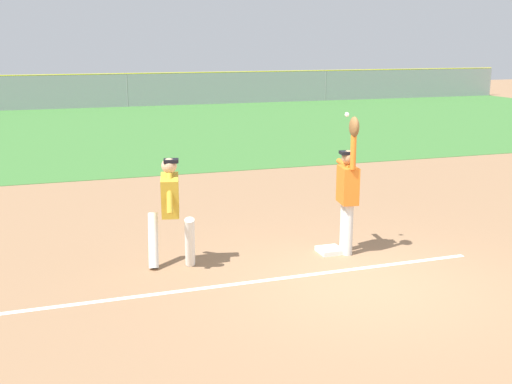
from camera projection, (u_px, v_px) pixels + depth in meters
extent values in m
plane|color=#936D4C|center=(363.00, 282.00, 9.34)|extent=(80.68, 80.68, 0.00)
cube|color=#3D7533|center=(157.00, 129.00, 25.49)|extent=(45.44, 18.19, 0.01)
cube|color=white|center=(85.00, 303.00, 8.59)|extent=(12.00, 0.26, 0.01)
cube|color=white|center=(330.00, 250.00, 10.63)|extent=(0.39, 0.39, 0.08)
cylinder|color=silver|center=(345.00, 226.00, 10.64)|extent=(0.17, 0.17, 0.85)
cylinder|color=silver|center=(348.00, 230.00, 10.45)|extent=(0.17, 0.17, 0.85)
cube|color=orange|center=(348.00, 185.00, 10.38)|extent=(0.32, 0.47, 0.60)
sphere|color=tan|center=(349.00, 157.00, 10.27)|extent=(0.26, 0.26, 0.23)
cube|color=black|center=(347.00, 153.00, 10.25)|extent=(0.25, 0.23, 0.05)
cylinder|color=orange|center=(353.00, 150.00, 10.02)|extent=(0.10, 0.10, 0.62)
cylinder|color=orange|center=(344.00, 164.00, 10.52)|extent=(0.18, 0.63, 0.09)
ellipsoid|color=brown|center=(354.00, 127.00, 9.94)|extent=(0.18, 0.30, 0.32)
cylinder|color=white|center=(190.00, 242.00, 9.80)|extent=(0.24, 0.45, 0.85)
cylinder|color=white|center=(153.00, 240.00, 9.89)|extent=(0.24, 0.45, 0.85)
cube|color=gold|center=(170.00, 195.00, 9.68)|extent=(0.36, 0.57, 0.66)
sphere|color=#DBAD84|center=(169.00, 166.00, 9.58)|extent=(0.27, 0.27, 0.23)
cube|color=black|center=(171.00, 161.00, 9.56)|extent=(0.26, 0.24, 0.05)
cylinder|color=gold|center=(170.00, 187.00, 9.87)|extent=(0.17, 0.41, 0.58)
cylinder|color=gold|center=(170.00, 193.00, 9.45)|extent=(0.17, 0.41, 0.58)
sphere|color=white|center=(347.00, 115.00, 10.29)|extent=(0.07, 0.07, 0.07)
cube|color=#93999E|center=(127.00, 91.00, 33.70)|extent=(45.44, 0.06, 1.69)
cylinder|color=yellow|center=(126.00, 74.00, 33.50)|extent=(45.44, 0.06, 0.06)
cylinder|color=gray|center=(127.00, 91.00, 33.70)|extent=(0.08, 0.08, 1.69)
cylinder|color=gray|center=(325.00, 86.00, 37.17)|extent=(0.08, 0.08, 1.69)
cylinder|color=gray|center=(490.00, 82.00, 40.63)|extent=(0.08, 0.08, 1.69)
cube|color=tan|center=(52.00, 92.00, 36.54)|extent=(4.55, 2.29, 0.55)
cube|color=#2D333D|center=(52.00, 83.00, 36.43)|extent=(2.35, 1.94, 0.40)
cylinder|color=black|center=(76.00, 94.00, 38.01)|extent=(0.62, 0.27, 0.60)
cylinder|color=black|center=(81.00, 97.00, 36.32)|extent=(0.62, 0.27, 0.60)
cylinder|color=black|center=(25.00, 96.00, 36.89)|extent=(0.62, 0.27, 0.60)
cylinder|color=black|center=(27.00, 99.00, 35.20)|extent=(0.62, 0.27, 0.60)
cube|color=#23389E|center=(153.00, 89.00, 38.12)|extent=(4.42, 1.94, 0.55)
cube|color=#2D333D|center=(152.00, 81.00, 38.01)|extent=(2.22, 1.77, 0.40)
cylinder|color=black|center=(174.00, 92.00, 39.49)|extent=(0.60, 0.23, 0.60)
cylinder|color=black|center=(180.00, 95.00, 37.73)|extent=(0.60, 0.23, 0.60)
cylinder|color=black|center=(126.00, 93.00, 38.63)|extent=(0.60, 0.23, 0.60)
cylinder|color=black|center=(130.00, 96.00, 36.87)|extent=(0.60, 0.23, 0.60)
cube|color=white|center=(251.00, 88.00, 39.51)|extent=(4.51, 2.17, 0.55)
cube|color=#2D333D|center=(251.00, 80.00, 39.40)|extent=(2.31, 1.88, 0.40)
cylinder|color=black|center=(269.00, 91.00, 40.83)|extent=(0.61, 0.26, 0.60)
cylinder|color=black|center=(278.00, 93.00, 39.04)|extent=(0.61, 0.26, 0.60)
cylinder|color=black|center=(225.00, 91.00, 40.11)|extent=(0.61, 0.26, 0.60)
cylinder|color=black|center=(231.00, 94.00, 38.32)|extent=(0.61, 0.26, 0.60)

